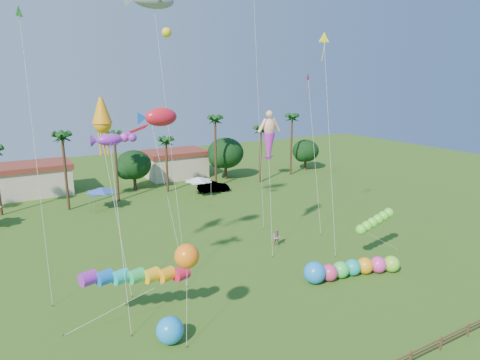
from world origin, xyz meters
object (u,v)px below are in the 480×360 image
spectator_b (277,238)px  blue_ball (170,330)px  car_b (213,187)px  caterpillar_inflatable (348,269)px

spectator_b → blue_ball: 19.14m
spectator_b → blue_ball: size_ratio=1.00×
car_b → blue_ball: (-20.32, -33.57, 0.13)m
caterpillar_inflatable → blue_ball: caterpillar_inflatable is taller
spectator_b → blue_ball: blue_ball is taller
spectator_b → caterpillar_inflatable: (1.37, -9.23, -0.12)m
spectator_b → car_b: bearing=133.3°
caterpillar_inflatable → blue_ball: bearing=-163.5°
caterpillar_inflatable → blue_ball: (-17.48, -1.11, 0.12)m
car_b → spectator_b: 23.61m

